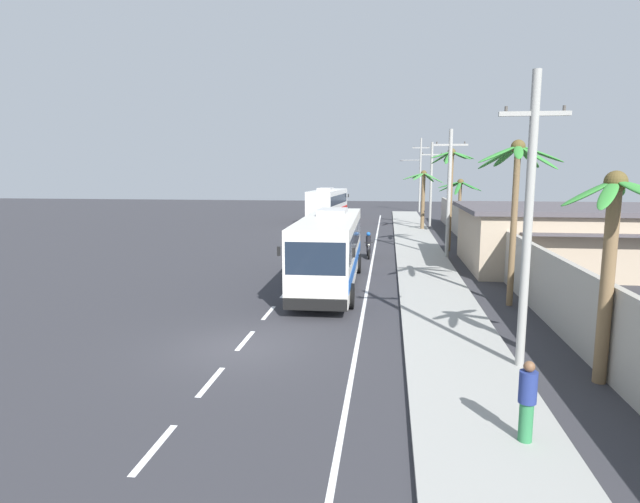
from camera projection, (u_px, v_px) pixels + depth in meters
ground_plane at (239, 348)px, 16.74m from camera, size 160.00×160.00×0.00m
sidewalk_kerb at (432, 284)px, 25.66m from camera, size 3.20×90.00×0.14m
lane_markings at (346, 266)px, 30.97m from camera, size 3.86×71.08×0.01m
boundary_wall at (497, 249)px, 28.91m from camera, size 0.24×60.00×2.59m
coach_bus_foreground at (330, 247)px, 25.33m from camera, size 3.01×11.73×3.65m
coach_bus_far_lane at (328, 204)px, 57.57m from camera, size 3.64×11.12×3.69m
motorcycle_beside_bus at (368, 247)px, 33.90m from camera, size 0.56×1.96×1.64m
pedestrian_near_kerb at (527, 400)px, 10.59m from camera, size 0.36×0.36×1.70m
utility_pole_nearest at (528, 220)px, 14.24m from camera, size 1.83×0.24×8.20m
utility_pole_mid at (449, 192)px, 32.71m from camera, size 2.10×0.24×8.07m
utility_pole_far at (431, 183)px, 51.11m from camera, size 2.24×0.24×8.23m
utility_pole_distant at (419, 173)px, 69.45m from camera, size 3.84×0.24×9.70m
palm_nearest at (423, 188)px, 48.69m from camera, size 3.81×3.57×5.55m
palm_second at (516, 181)px, 21.21m from camera, size 3.57×3.58×6.80m
palm_third at (451, 180)px, 36.10m from camera, size 3.10×2.93×7.06m
palm_fourth at (460, 192)px, 45.51m from camera, size 3.94×3.72×4.83m
palm_farthest at (611, 240)px, 13.44m from camera, size 2.77×2.74×5.59m
roadside_building at (582, 238)px, 29.81m from camera, size 13.36×9.62×3.57m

